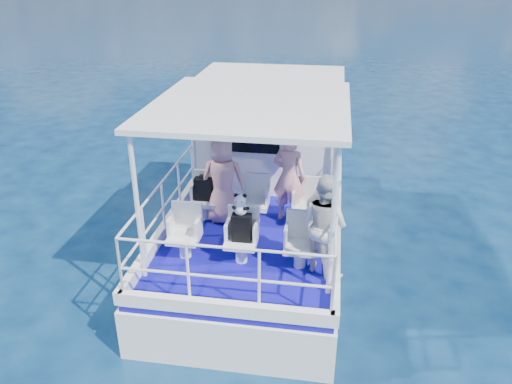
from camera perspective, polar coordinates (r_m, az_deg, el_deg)
ground at (r=9.23m, az=-0.33°, el=-8.90°), size 2000.00×2000.00×0.00m
hull at (r=10.07m, az=0.59°, el=-5.75°), size 3.00×7.00×1.60m
deck at (r=9.66m, az=0.62°, el=-1.42°), size 2.90×6.90×0.10m
cabin at (r=10.42m, az=1.70°, el=7.42°), size 2.85×2.00×2.20m
canopy at (r=7.73m, az=-0.63°, el=9.92°), size 3.00×3.20×0.08m
canopy_posts at (r=8.05m, az=-0.65°, el=1.98°), size 2.77×2.97×2.20m
railings at (r=8.02m, az=-1.02°, el=-2.87°), size 2.84×3.59×1.00m
seat_port_fwd at (r=9.02m, az=-5.80°, el=-1.89°), size 0.48×0.46×0.38m
seat_center_fwd at (r=8.85m, az=-0.14°, el=-2.31°), size 0.48×0.46×0.38m
seat_stbd_fwd at (r=8.76m, az=5.69°, el=-2.73°), size 0.48×0.46×0.38m
seat_port_aft at (r=7.93m, az=-8.12°, el=-6.10°), size 0.48×0.46×0.38m
seat_center_aft at (r=7.73m, az=-1.68°, el=-6.70°), size 0.48×0.46×0.38m
seat_stbd_aft at (r=7.64m, az=5.03°, el=-7.23°), size 0.48×0.46×0.38m
passenger_port_fwd at (r=8.64m, az=-3.80°, el=1.37°), size 0.61×0.45×1.58m
passenger_stbd_fwd at (r=8.66m, az=3.81°, el=1.70°), size 0.69×0.56×1.66m
passenger_stbd_aft at (r=7.30m, az=7.88°, el=-3.67°), size 0.95×0.95×1.56m
backpack_port at (r=8.84m, az=-6.02°, el=0.35°), size 0.31×0.17×0.41m
backpack_center at (r=7.52m, az=-1.65°, el=-4.09°), size 0.29×0.16×0.44m
compact_camera at (r=8.75m, az=-6.11°, el=1.78°), size 0.11×0.06×0.06m
panda at (r=7.34m, az=-1.79°, el=-1.41°), size 0.22×0.18×0.34m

